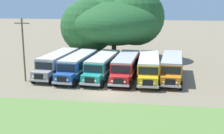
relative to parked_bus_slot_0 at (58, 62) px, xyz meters
The scene contains 10 objects.
ground_plane 10.60m from the parked_bus_slot_0, 43.86° to the right, with size 220.00×220.00×0.00m, color #84755B.
foreground_grass_strip 16.46m from the parked_bus_slot_0, 62.52° to the right, with size 80.00×8.47×0.01m, color olive.
parked_bus_slot_0 is the anchor object (origin of this frame).
parked_bus_slot_1 3.09m from the parked_bus_slot_0, 13.74° to the right, with size 3.46×10.96×2.82m.
parked_bus_slot_2 6.24m from the parked_bus_slot_0, ahead, with size 3.47×10.96×2.82m.
parked_bus_slot_3 9.22m from the parked_bus_slot_0, ahead, with size 3.06×10.89×2.82m.
parked_bus_slot_4 12.13m from the parked_bus_slot_0, ahead, with size 2.80×10.85×2.82m.
parked_bus_slot_5 14.99m from the parked_bus_slot_0, ahead, with size 3.33×10.94×2.82m.
broad_shade_tree 13.34m from the parked_bus_slot_0, 60.35° to the left, with size 16.34×15.34×11.51m.
utility_pole 5.59m from the parked_bus_slot_0, 125.64° to the right, with size 1.80×0.20×7.71m.
Camera 1 is at (5.37, -31.03, 10.09)m, focal length 48.70 mm.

